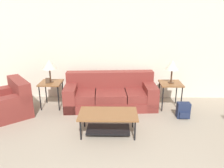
# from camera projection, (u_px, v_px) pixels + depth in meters

# --- Properties ---
(wall_back) EXTENTS (8.88, 0.06, 2.60)m
(wall_back) POSITION_uv_depth(u_px,v_px,m) (121.00, 50.00, 5.69)
(wall_back) COLOR silver
(wall_back) RESTS_ON ground_plane
(couch) EXTENTS (2.26, 1.05, 0.82)m
(couch) POSITION_uv_depth(u_px,v_px,m) (110.00, 95.00, 5.42)
(couch) COLOR maroon
(couch) RESTS_ON ground_plane
(armchair) EXTENTS (1.38, 1.39, 0.80)m
(armchair) POSITION_uv_depth(u_px,v_px,m) (6.00, 104.00, 4.92)
(armchair) COLOR maroon
(armchair) RESTS_ON ground_plane
(coffee_table) EXTENTS (1.11, 0.60, 0.43)m
(coffee_table) POSITION_uv_depth(u_px,v_px,m) (108.00, 118.00, 4.17)
(coffee_table) COLOR brown
(coffee_table) RESTS_ON ground_plane
(side_table_left) EXTENTS (0.52, 0.53, 0.64)m
(side_table_left) POSITION_uv_depth(u_px,v_px,m) (51.00, 85.00, 5.29)
(side_table_left) COLOR brown
(side_table_left) RESTS_ON ground_plane
(side_table_right) EXTENTS (0.52, 0.53, 0.64)m
(side_table_right) POSITION_uv_depth(u_px,v_px,m) (171.00, 86.00, 5.24)
(side_table_right) COLOR brown
(side_table_right) RESTS_ON ground_plane
(table_lamp_left) EXTENTS (0.33, 0.33, 0.55)m
(table_lamp_left) POSITION_uv_depth(u_px,v_px,m) (49.00, 65.00, 5.13)
(table_lamp_left) COLOR #472D1E
(table_lamp_left) RESTS_ON side_table_left
(table_lamp_right) EXTENTS (0.33, 0.33, 0.55)m
(table_lamp_right) POSITION_uv_depth(u_px,v_px,m) (172.00, 65.00, 5.08)
(table_lamp_right) COLOR #472D1E
(table_lamp_right) RESTS_ON side_table_right
(backpack) EXTENTS (0.28, 0.25, 0.35)m
(backpack) POSITION_uv_depth(u_px,v_px,m) (183.00, 111.00, 4.84)
(backpack) COLOR #1E2847
(backpack) RESTS_ON ground_plane
(picture_frame) EXTENTS (0.10, 0.04, 0.13)m
(picture_frame) POSITION_uv_depth(u_px,v_px,m) (48.00, 81.00, 5.17)
(picture_frame) COLOR #4C3828
(picture_frame) RESTS_ON side_table_left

